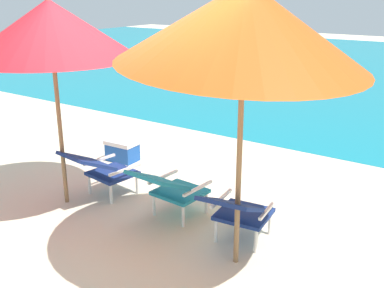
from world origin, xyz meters
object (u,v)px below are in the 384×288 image
Objects in this scene: lounge_chair_center at (170,187)px; cooler_box at (122,150)px; lounge_chair_left at (101,168)px; beach_umbrella_left at (51,29)px; beach_umbrella_right at (244,24)px; lounge_chair_right at (238,210)px.

lounge_chair_center is 2.10m from cooler_box.
lounge_chair_left is 0.35× the size of beach_umbrella_left.
lounge_chair_center is at bearing 162.89° from beach_umbrella_right.
beach_umbrella_left reaches higher than lounge_chair_right.
lounge_chair_left is 0.34× the size of beach_umbrella_right.
lounge_chair_right is at bearing 7.61° from beach_umbrella_left.
lounge_chair_left is 1.03× the size of lounge_chair_center.
lounge_chair_left is 1.73m from beach_umbrella_left.
beach_umbrella_right is at bearing -27.03° from cooler_box.
cooler_box is (-1.76, 1.11, -0.24)m from lounge_chair_center.
lounge_chair_right is (0.90, -0.06, 0.00)m from lounge_chair_center.
cooler_box is at bearing 152.97° from beach_umbrella_right.
cooler_box is (-0.71, 1.14, -0.24)m from lounge_chair_left.
beach_umbrella_left reaches higher than lounge_chair_center.
cooler_box is (-2.66, 1.17, -0.24)m from lounge_chair_right.
lounge_chair_center is 0.98× the size of lounge_chair_right.
beach_umbrella_left is 2.37m from beach_umbrella_right.
lounge_chair_left is 1.05m from lounge_chair_center.
lounge_chair_center is (1.05, 0.03, 0.00)m from lounge_chair_left.
beach_umbrella_right is (1.03, -0.32, 1.82)m from lounge_chair_center.
beach_umbrella_left is (-0.28, -0.33, 1.68)m from lounge_chair_left.
lounge_chair_center is at bearing 176.09° from lounge_chair_right.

